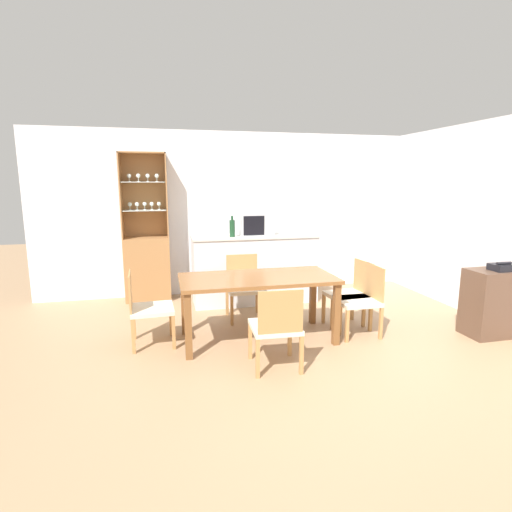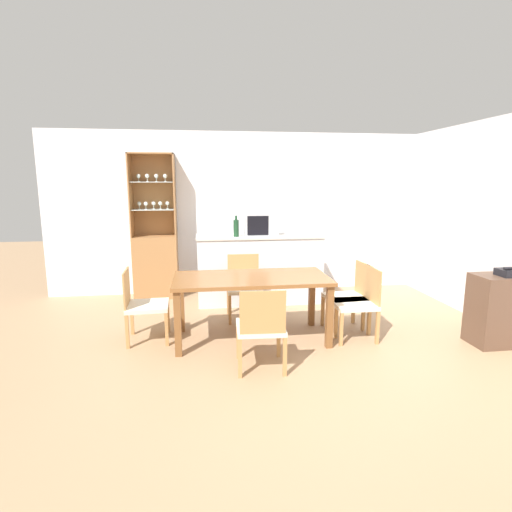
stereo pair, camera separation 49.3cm
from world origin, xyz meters
name	(u,v)px [view 2 (the right image)]	position (x,y,z in m)	size (l,w,h in m)	color
ground_plane	(301,355)	(0.00, 0.00, 0.00)	(18.00, 18.00, 0.00)	#A37F5B
wall_back	(263,213)	(0.00, 2.63, 1.27)	(6.80, 0.06, 2.55)	silver
kitchen_counter	(260,269)	(-0.16, 1.94, 0.51)	(1.85, 0.55, 1.01)	silver
display_cabinet	(156,256)	(-1.71, 2.42, 0.65)	(0.66, 0.37, 2.19)	#A37042
dining_table	(251,284)	(-0.45, 0.50, 0.64)	(1.72, 0.83, 0.73)	brown
dining_chair_head_far	(244,287)	(-0.45, 1.26, 0.42)	(0.46, 0.46, 0.82)	beige
dining_chair_head_near	(261,327)	(-0.46, -0.25, 0.42)	(0.48, 0.48, 0.82)	beige
dining_chair_side_right_near	(357,303)	(0.75, 0.38, 0.42)	(0.46, 0.46, 0.82)	beige
dining_chair_side_right_far	(349,296)	(0.75, 0.63, 0.42)	(0.49, 0.49, 0.82)	beige
dining_chair_side_left_far	(143,305)	(-1.66, 0.63, 0.42)	(0.47, 0.47, 0.82)	beige
microwave	(261,224)	(-0.13, 1.97, 1.17)	(0.47, 0.36, 0.31)	#B7BABF
wine_bottle	(236,228)	(-0.51, 1.83, 1.13)	(0.08, 0.08, 0.30)	#193D23
side_cabinet	(501,310)	(2.24, 0.00, 0.39)	(0.62, 0.39, 0.78)	brown
telephone	(509,272)	(2.25, -0.05, 0.82)	(0.21, 0.19, 0.11)	black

